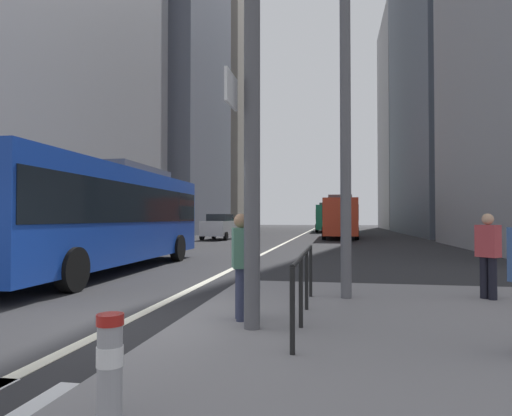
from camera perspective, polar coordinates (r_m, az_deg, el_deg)
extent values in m
plane|color=#28282B|center=(26.68, 3.12, -4.83)|extent=(160.00, 160.00, 0.00)
cube|color=beige|center=(36.61, 5.05, -3.86)|extent=(0.20, 80.00, 0.01)
cube|color=slate|center=(55.80, -12.04, 23.34)|extent=(12.28, 16.01, 49.76)
cube|color=gray|center=(75.77, -5.19, 15.35)|extent=(11.55, 18.80, 46.71)
cube|color=#9E9EA3|center=(74.27, 20.95, 10.24)|extent=(12.85, 16.66, 32.80)
cube|color=#14389E|center=(14.32, -19.17, -0.89)|extent=(2.80, 11.27, 2.75)
cube|color=black|center=(14.32, -19.16, 0.49)|extent=(2.83, 11.04, 1.10)
cube|color=#4C4C51|center=(15.90, -16.29, 4.56)|extent=(1.86, 4.08, 0.30)
cylinder|color=black|center=(10.66, -22.53, -7.33)|extent=(0.33, 1.01, 1.00)
cylinder|color=black|center=(17.18, -10.00, -5.08)|extent=(0.33, 1.01, 1.00)
cylinder|color=black|center=(18.09, -17.25, -4.85)|extent=(0.33, 1.01, 1.00)
cube|color=silver|center=(16.83, -27.87, -3.77)|extent=(1.83, 4.32, 1.10)
cube|color=black|center=(16.93, -27.53, -1.02)|extent=(1.52, 2.34, 0.52)
cylinder|color=black|center=(15.16, -28.51, -6.14)|extent=(0.23, 0.64, 0.64)
cylinder|color=black|center=(17.55, -22.59, -5.51)|extent=(0.23, 0.64, 0.64)
cylinder|color=black|center=(18.57, -27.38, -5.23)|extent=(0.23, 0.64, 0.64)
cube|color=red|center=(37.22, 10.71, -1.15)|extent=(2.51, 10.94, 2.75)
cube|color=black|center=(37.22, 10.70, -0.62)|extent=(2.55, 10.72, 1.10)
cube|color=#4C4C51|center=(35.61, 10.72, 1.31)|extent=(1.75, 3.94, 0.30)
cylinder|color=black|center=(40.74, 8.98, -2.89)|extent=(0.30, 1.00, 1.00)
cylinder|color=black|center=(40.76, 12.36, -2.88)|extent=(0.30, 1.00, 1.00)
cylinder|color=black|center=(33.74, 8.73, -3.23)|extent=(0.30, 1.00, 1.00)
cylinder|color=black|center=(33.77, 12.81, -3.21)|extent=(0.30, 1.00, 1.00)
cube|color=#198456|center=(54.46, 9.12, -1.20)|extent=(2.78, 11.53, 2.75)
cube|color=black|center=(54.46, 9.12, -0.84)|extent=(2.81, 11.30, 1.10)
cube|color=#4C4C51|center=(52.76, 9.13, 0.46)|extent=(1.85, 4.17, 0.30)
cylinder|color=black|center=(58.15, 7.92, -2.42)|extent=(0.32, 1.01, 1.00)
cylinder|color=black|center=(58.16, 10.29, -2.41)|extent=(0.32, 1.01, 1.00)
cylinder|color=black|center=(50.81, 7.80, -2.58)|extent=(0.32, 1.01, 1.00)
cylinder|color=black|center=(50.82, 10.51, -2.57)|extent=(0.32, 1.01, 1.00)
cube|color=silver|center=(34.10, -4.70, -2.59)|extent=(1.87, 4.46, 1.10)
cube|color=black|center=(34.24, -4.63, -1.23)|extent=(1.55, 2.42, 0.52)
cylinder|color=black|center=(32.43, -3.90, -3.63)|extent=(0.23, 0.64, 0.64)
cylinder|color=black|center=(32.96, -6.96, -3.59)|extent=(0.23, 0.64, 0.64)
cylinder|color=black|center=(35.33, -2.61, -3.44)|extent=(0.23, 0.64, 0.64)
cylinder|color=black|center=(35.82, -5.44, -3.41)|extent=(0.23, 0.64, 0.64)
cube|color=gold|center=(65.93, 10.78, -1.95)|extent=(1.79, 4.06, 1.10)
cube|color=black|center=(65.77, 10.78, -1.25)|extent=(1.50, 2.19, 0.52)
cylinder|color=black|center=(67.32, 10.00, -2.41)|extent=(0.22, 0.64, 0.64)
cylinder|color=black|center=(67.33, 11.55, -2.40)|extent=(0.22, 0.64, 0.64)
cylinder|color=black|center=(64.56, 9.99, -2.46)|extent=(0.22, 0.64, 0.64)
cylinder|color=black|center=(64.57, 11.60, -2.45)|extent=(0.22, 0.64, 0.64)
cylinder|color=#515156|center=(6.19, -0.51, 12.84)|extent=(0.22, 0.22, 6.00)
cube|color=white|center=(6.12, -3.22, 14.94)|extent=(0.04, 0.60, 0.44)
cylinder|color=#56565B|center=(8.81, 11.40, 15.29)|extent=(0.20, 0.20, 8.00)
cylinder|color=#99999E|center=(3.56, -18.28, -19.08)|extent=(0.18, 0.18, 0.79)
cylinder|color=white|center=(3.53, -18.27, -17.61)|extent=(0.19, 0.19, 0.14)
cylinder|color=#B21E19|center=(3.47, -18.24, -13.46)|extent=(0.20, 0.20, 0.08)
cylinder|color=black|center=(4.98, 4.69, -13.02)|extent=(0.06, 0.06, 0.95)
cylinder|color=black|center=(6.17, 5.78, -10.75)|extent=(0.06, 0.06, 0.95)
cylinder|color=black|center=(7.36, 6.51, -9.21)|extent=(0.06, 0.06, 0.95)
cylinder|color=black|center=(8.56, 7.03, -8.09)|extent=(0.06, 0.06, 0.95)
cylinder|color=black|center=(6.71, 6.17, -5.90)|extent=(0.06, 3.63, 0.06)
cylinder|color=black|center=(9.33, 27.27, -7.95)|extent=(0.15, 0.15, 0.77)
cylinder|color=black|center=(9.25, 28.13, -8.00)|extent=(0.15, 0.15, 0.77)
cube|color=#B73D42|center=(9.23, 27.65, -3.78)|extent=(0.43, 0.44, 0.59)
sphere|color=tan|center=(9.22, 27.63, -1.28)|extent=(0.21, 0.21, 0.21)
cylinder|color=#2D334C|center=(6.53, -1.89, -11.07)|extent=(0.15, 0.15, 0.76)
cylinder|color=#2D334C|center=(6.69, -2.04, -10.84)|extent=(0.15, 0.15, 0.76)
cube|color=#4C7F66|center=(6.53, -1.96, -5.12)|extent=(0.35, 0.44, 0.59)
sphere|color=#9E7556|center=(6.52, -1.96, -1.64)|extent=(0.21, 0.21, 0.21)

